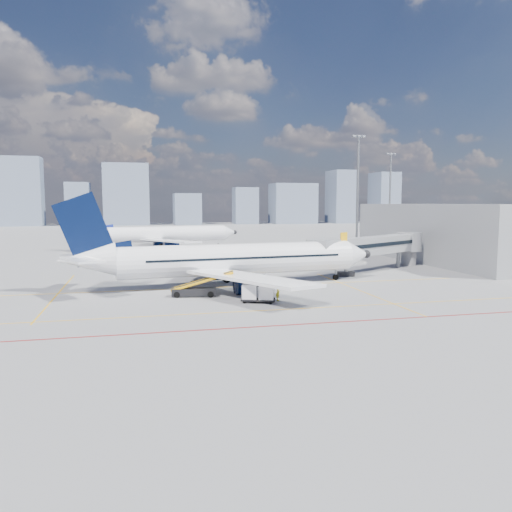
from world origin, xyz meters
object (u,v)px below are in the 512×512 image
at_px(second_aircraft, 160,234).
at_px(cargo_dolly, 258,293).
at_px(ramp_worker, 278,292).
at_px(belt_loader, 196,290).
at_px(main_aircraft, 226,260).
at_px(baggage_tug, 263,293).

height_order(second_aircraft, cargo_dolly, second_aircraft).
bearing_deg(cargo_dolly, ramp_worker, 33.68).
distance_m(belt_loader, ramp_worker, 9.21).
distance_m(main_aircraft, belt_loader, 7.79).
relative_size(baggage_tug, ramp_worker, 1.58).
relative_size(main_aircraft, ramp_worker, 22.73).
xyz_separation_m(second_aircraft, ramp_worker, (9.20, -63.39, -2.35)).
bearing_deg(ramp_worker, baggage_tug, 92.12).
distance_m(second_aircraft, baggage_tug, 63.84).
bearing_deg(cargo_dolly, main_aircraft, 118.05).
height_order(second_aircraft, belt_loader, second_aircraft).
distance_m(main_aircraft, second_aircraft, 53.39).
height_order(main_aircraft, baggage_tug, main_aircraft).
bearing_deg(main_aircraft, belt_loader, -132.62).
xyz_separation_m(cargo_dolly, belt_loader, (-5.86, 4.91, -0.32)).
bearing_deg(main_aircraft, second_aircraft, 90.30).
relative_size(second_aircraft, cargo_dolly, 9.46).
bearing_deg(ramp_worker, cargo_dolly, 106.60).
xyz_separation_m(main_aircraft, baggage_tug, (2.02, -10.24, -2.40)).
relative_size(baggage_tug, belt_loader, 0.40).
height_order(main_aircraft, ramp_worker, main_aircraft).
relative_size(main_aircraft, second_aircraft, 1.11).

